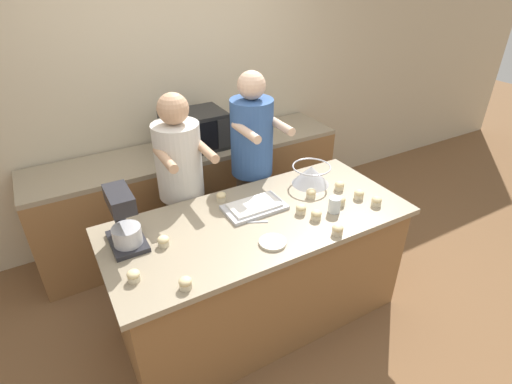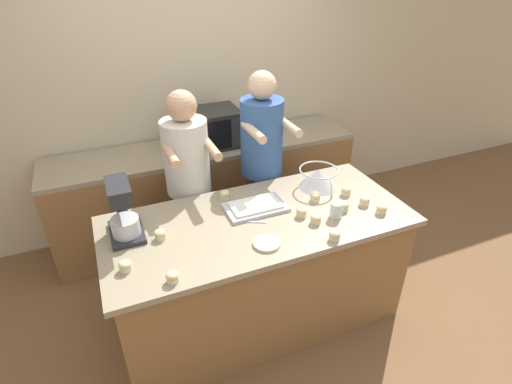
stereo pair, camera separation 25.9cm
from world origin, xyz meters
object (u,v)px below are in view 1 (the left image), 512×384
(drinking_glass, at_px, (335,205))
(cupcake_7, at_px, (311,193))
(cupcake_3, at_px, (163,241))
(cupcake_0, at_px, (377,201))
(person_left, at_px, (182,193))
(person_right, at_px, (252,170))
(cupcake_2, at_px, (221,197))
(cupcake_6, at_px, (338,230))
(microwave_oven, at_px, (195,130))
(cupcake_9, at_px, (340,201))
(stand_mixer, at_px, (124,221))
(knife, at_px, (249,222))
(cupcake_4, at_px, (134,276))
(cupcake_5, at_px, (301,209))
(mixing_bowl, at_px, (311,174))
(cupcake_8, at_px, (339,186))
(cupcake_1, at_px, (185,283))
(cupcake_10, at_px, (316,215))
(small_plate, at_px, (273,242))
(baking_tray, at_px, (254,207))
(cupcake_11, at_px, (359,194))

(drinking_glass, relative_size, cupcake_7, 1.53)
(cupcake_3, bearing_deg, cupcake_0, -11.79)
(person_left, distance_m, person_right, 0.61)
(cupcake_2, xyz_separation_m, cupcake_6, (0.46, -0.72, 0.00))
(person_left, height_order, cupcake_7, person_left)
(cupcake_0, bearing_deg, cupcake_2, 147.08)
(microwave_oven, bearing_deg, cupcake_6, -80.00)
(cupcake_9, bearing_deg, stand_mixer, 168.08)
(stand_mixer, xyz_separation_m, knife, (0.74, -0.17, -0.16))
(cupcake_6, relative_size, cupcake_7, 1.00)
(cupcake_4, xyz_separation_m, cupcake_5, (1.15, 0.09, 0.00))
(mixing_bowl, relative_size, cupcake_3, 4.14)
(person_right, bearing_deg, microwave_oven, 113.39)
(cupcake_4, height_order, cupcake_8, same)
(knife, relative_size, cupcake_8, 2.91)
(person_left, relative_size, cupcake_4, 22.92)
(cupcake_1, distance_m, cupcake_9, 1.25)
(mixing_bowl, xyz_separation_m, cupcake_2, (-0.70, 0.11, -0.05))
(person_right, xyz_separation_m, cupcake_4, (-1.18, -0.82, 0.04))
(cupcake_6, bearing_deg, mixing_bowl, 68.45)
(stand_mixer, bearing_deg, cupcake_6, -25.43)
(knife, distance_m, cupcake_3, 0.56)
(cupcake_2, distance_m, cupcake_10, 0.68)
(cupcake_1, distance_m, cupcake_3, 0.40)
(cupcake_2, relative_size, cupcake_9, 1.00)
(stand_mixer, bearing_deg, cupcake_9, -11.92)
(small_plate, height_order, cupcake_0, cupcake_0)
(person_left, relative_size, cupcake_9, 22.92)
(knife, bearing_deg, cupcake_9, -10.87)
(cupcake_7, bearing_deg, cupcake_2, 154.37)
(stand_mixer, relative_size, cupcake_1, 5.28)
(baking_tray, bearing_deg, person_right, 62.20)
(small_plate, xyz_separation_m, cupcake_7, (0.52, 0.32, 0.02))
(microwave_oven, xyz_separation_m, cupcake_0, (0.74, -1.48, -0.15))
(person_left, xyz_separation_m, cupcake_7, (0.76, -0.59, 0.08))
(mixing_bowl, xyz_separation_m, cupcake_9, (-0.00, -0.35, -0.05))
(cupcake_3, bearing_deg, mixing_bowl, 8.29)
(stand_mixer, xyz_separation_m, cupcake_7, (1.28, -0.11, -0.13))
(cupcake_1, bearing_deg, baking_tray, 35.14)
(knife, relative_size, cupcake_10, 2.91)
(cupcake_9, bearing_deg, knife, 169.13)
(person_right, relative_size, drinking_glass, 15.67)
(person_left, distance_m, cupcake_8, 1.18)
(stand_mixer, bearing_deg, person_left, 42.42)
(cupcake_5, bearing_deg, drinking_glass, -24.28)
(cupcake_3, height_order, cupcake_4, same)
(person_right, distance_m, cupcake_4, 1.44)
(cupcake_11, bearing_deg, drinking_glass, -169.96)
(knife, bearing_deg, cupcake_5, -12.20)
(cupcake_7, distance_m, cupcake_11, 0.34)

